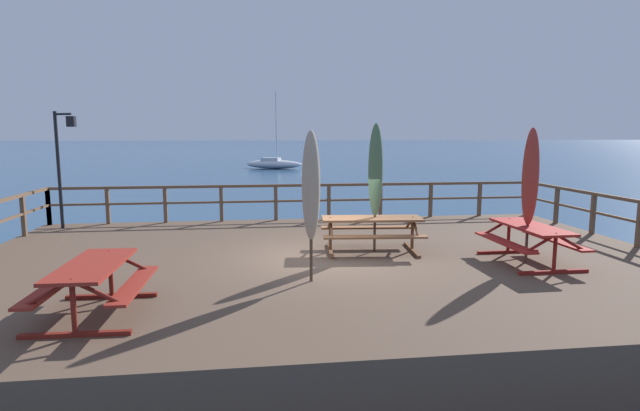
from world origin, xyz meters
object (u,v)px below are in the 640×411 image
patio_umbrella_short_mid (376,171)px  sailboat_distant (274,164)px  picnic_table_mid_right (93,278)px  patio_umbrella_tall_mid_right (530,178)px  patio_umbrella_tall_mid_left (311,186)px  lamp_post_hooked (63,152)px  picnic_table_back_right (372,226)px  picnic_table_front_right (530,235)px

patio_umbrella_short_mid → sailboat_distant: bearing=90.8°
picnic_table_mid_right → sailboat_distant: 44.76m
patio_umbrella_tall_mid_right → patio_umbrella_tall_mid_left: bearing=-170.4°
lamp_post_hooked → picnic_table_mid_right: bearing=-68.7°
picnic_table_mid_right → picnic_table_back_right: 5.93m
picnic_table_back_right → picnic_table_mid_right: bearing=-145.0°
patio_umbrella_tall_mid_left → patio_umbrella_short_mid: bearing=52.1°
picnic_table_front_right → patio_umbrella_tall_mid_left: (-4.53, -0.73, 1.13)m
picnic_table_back_right → lamp_post_hooked: (-7.68, 3.81, 1.55)m
patio_umbrella_short_mid → picnic_table_back_right: bearing=-162.0°
picnic_table_front_right → patio_umbrella_tall_mid_left: 4.73m
patio_umbrella_tall_mid_right → sailboat_distant: sailboat_distant is taller
picnic_table_back_right → sailboat_distant: size_ratio=0.30×
picnic_table_mid_right → patio_umbrella_short_mid: patio_umbrella_short_mid is taller
lamp_post_hooked → sailboat_distant: 38.08m
picnic_table_front_right → lamp_post_hooked: size_ratio=0.64×
patio_umbrella_tall_mid_left → patio_umbrella_short_mid: 2.71m
picnic_table_front_right → patio_umbrella_short_mid: 3.43m
lamp_post_hooked → picnic_table_back_right: bearing=-26.4°
patio_umbrella_tall_mid_right → lamp_post_hooked: (-10.57, 5.16, 0.38)m
picnic_table_back_right → patio_umbrella_short_mid: bearing=18.0°
picnic_table_mid_right → sailboat_distant: bearing=84.4°
picnic_table_mid_right → lamp_post_hooked: (-2.82, 7.22, 1.55)m
picnic_table_front_right → sailboat_distant: size_ratio=0.27×
patio_umbrella_tall_mid_left → sailboat_distant: size_ratio=0.34×
picnic_table_back_right → patio_umbrella_tall_mid_right: (2.90, -1.35, 1.16)m
sailboat_distant → lamp_post_hooked: bearing=-100.9°
lamp_post_hooked → sailboat_distant: (7.18, 37.32, -2.48)m
picnic_table_front_right → patio_umbrella_short_mid: (-2.87, 1.41, 1.23)m
patio_umbrella_tall_mid_right → patio_umbrella_tall_mid_left: 4.55m
patio_umbrella_short_mid → lamp_post_hooked: size_ratio=0.88×
picnic_table_back_right → patio_umbrella_short_mid: (0.08, 0.03, 1.23)m
picnic_table_front_right → patio_umbrella_tall_mid_left: bearing=-170.9°
patio_umbrella_tall_mid_left → picnic_table_back_right: bearing=53.1°
patio_umbrella_tall_mid_right → patio_umbrella_tall_mid_left: (-4.48, -0.76, -0.04)m
patio_umbrella_tall_mid_left → lamp_post_hooked: size_ratio=0.83×
picnic_table_mid_right → patio_umbrella_tall_mid_left: (3.27, 1.30, 1.13)m
patio_umbrella_short_mid → sailboat_distant: (-0.58, 41.10, -2.16)m
picnic_table_mid_right → patio_umbrella_tall_mid_right: patio_umbrella_tall_mid_right is taller
patio_umbrella_tall_mid_right → patio_umbrella_short_mid: size_ratio=0.96×
picnic_table_front_right → picnic_table_mid_right: same height
picnic_table_back_right → patio_umbrella_tall_mid_right: patio_umbrella_tall_mid_right is taller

